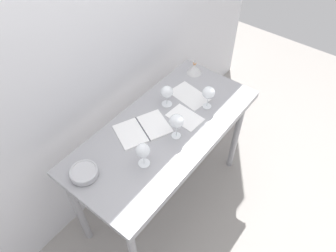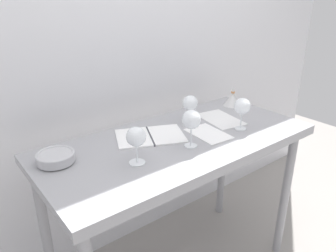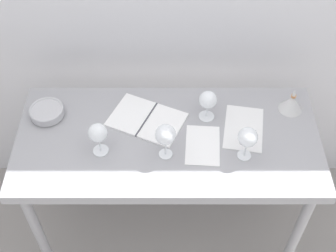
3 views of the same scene
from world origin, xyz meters
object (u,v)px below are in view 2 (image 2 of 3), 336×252
open_notebook (150,136)px  wine_glass_near_center (191,120)px  wine_glass_near_left (136,138)px  tasting_sheet_upper (208,133)px  decanter_funnel (232,99)px  wine_glass_far_right (190,104)px  wine_glass_near_right (242,107)px  tasting_bowl (56,157)px  tasting_sheet_lower (220,119)px

open_notebook → wine_glass_near_center: bearing=-41.8°
wine_glass_near_left → tasting_sheet_upper: 0.47m
decanter_funnel → open_notebook: bearing=-174.0°
wine_glass_far_right → decanter_funnel: 0.42m
wine_glass_near_right → open_notebook: wine_glass_near_right is taller
tasting_bowl → wine_glass_near_right: bearing=-14.8°
wine_glass_near_center → wine_glass_far_right: 0.30m
wine_glass_near_right → wine_glass_near_left: 0.64m
wine_glass_near_right → decanter_funnel: wine_glass_near_right is taller
wine_glass_near_center → open_notebook: 0.26m
wine_glass_near_right → tasting_sheet_upper: wine_glass_near_right is taller
open_notebook → tasting_bowl: size_ratio=2.46×
wine_glass_near_center → tasting_sheet_lower: bearing=23.0°
wine_glass_far_right → tasting_sheet_lower: 0.21m
wine_glass_far_right → wine_glass_near_left: bearing=-156.8°
tasting_bowl → decanter_funnel: 1.17m
open_notebook → tasting_sheet_lower: bearing=18.0°
tasting_sheet_lower → open_notebook: bearing=-177.1°
wine_glass_near_center → wine_glass_near_left: 0.29m
tasting_sheet_upper → tasting_bowl: bearing=169.8°
wine_glass_near_right → wine_glass_near_center: 0.35m
wine_glass_near_right → tasting_bowl: wine_glass_near_right is taller
wine_glass_far_right → open_notebook: size_ratio=0.39×
wine_glass_near_left → open_notebook: bearing=42.8°
open_notebook → tasting_sheet_lower: size_ratio=1.47×
open_notebook → wine_glass_far_right: bearing=28.9°
tasting_bowl → decanter_funnel: size_ratio=1.29×
tasting_sheet_upper → wine_glass_near_left: bearing=-172.2°
wine_glass_near_left → tasting_bowl: size_ratio=1.02×
wine_glass_near_right → wine_glass_near_left: (-0.64, 0.03, -0.00)m
tasting_sheet_upper → wine_glass_near_center: bearing=-159.0°
wine_glass_near_center → wine_glass_far_right: wine_glass_near_center is taller
tasting_bowl → decanter_funnel: decanter_funnel is taller
open_notebook → tasting_bowl: tasting_bowl is taller
wine_glass_near_center → wine_glass_near_left: wine_glass_near_center is taller
wine_glass_near_left → open_notebook: 0.30m
wine_glass_near_left → decanter_funnel: (0.89, 0.26, -0.08)m
tasting_sheet_upper → decanter_funnel: decanter_funnel is taller
wine_glass_near_left → tasting_bowl: (-0.27, 0.21, -0.09)m
wine_glass_far_right → tasting_sheet_upper: 0.21m
wine_glass_far_right → decanter_funnel: wine_glass_far_right is taller
wine_glass_near_left → wine_glass_near_center: bearing=-4.0°
wine_glass_near_right → tasting_sheet_lower: 0.20m
wine_glass_near_left → tasting_sheet_upper: size_ratio=0.73×
wine_glass_near_left → open_notebook: wine_glass_near_left is taller
tasting_sheet_upper → open_notebook: bearing=153.1°
wine_glass_near_right → decanter_funnel: bearing=48.3°
wine_glass_near_center → tasting_sheet_upper: size_ratio=0.80×
tasting_sheet_upper → tasting_sheet_lower: (0.20, 0.10, 0.00)m
wine_glass_near_left → wine_glass_near_right: bearing=-2.4°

